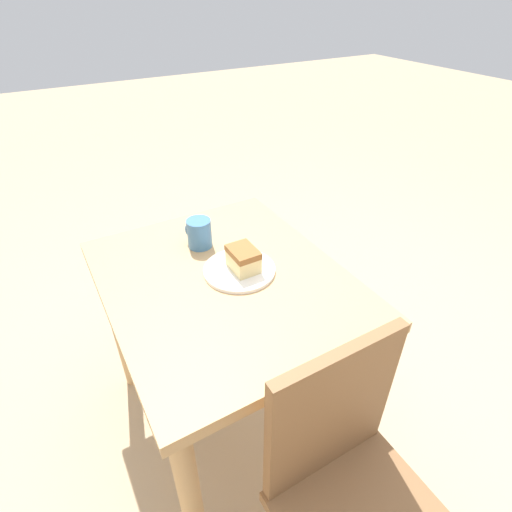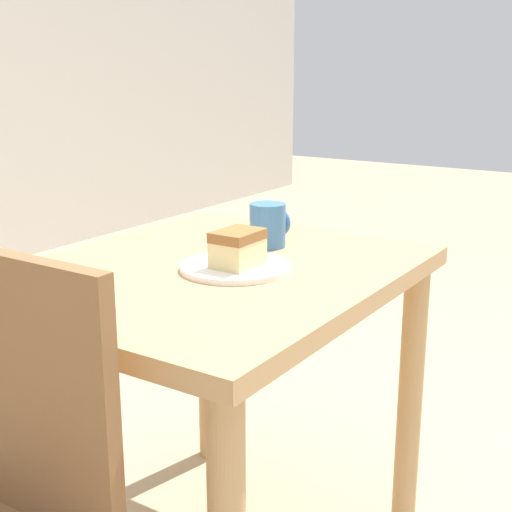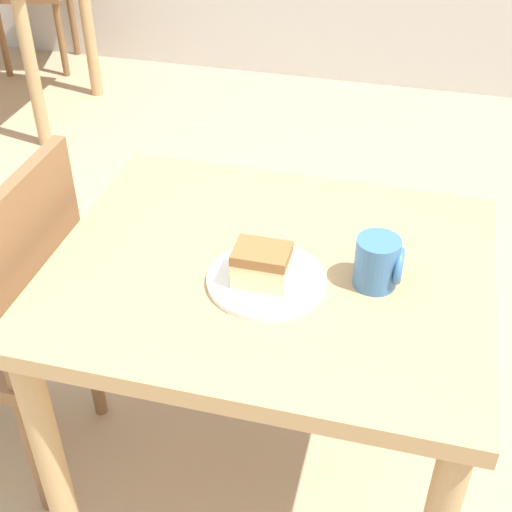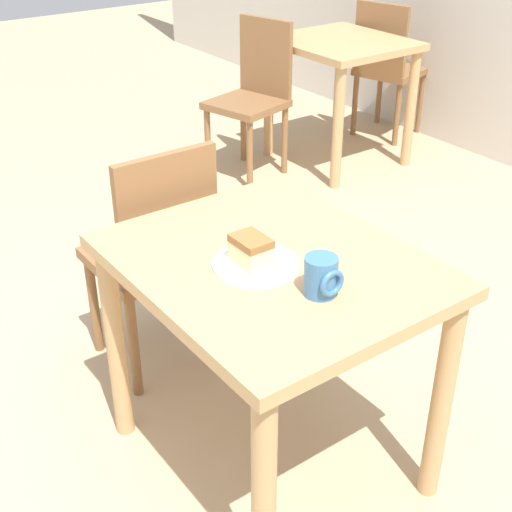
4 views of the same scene
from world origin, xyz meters
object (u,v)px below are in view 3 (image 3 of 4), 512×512
(dining_table_near, at_px, (269,312))
(cake_slice, at_px, (262,265))
(coffee_mug, at_px, (379,263))
(chair_near_window, at_px, (10,318))
(plate, at_px, (267,280))

(dining_table_near, xyz_separation_m, cake_slice, (-0.00, -0.07, 0.17))
(dining_table_near, distance_m, cake_slice, 0.19)
(cake_slice, height_order, coffee_mug, coffee_mug)
(chair_near_window, relative_size, coffee_mug, 8.61)
(dining_table_near, xyz_separation_m, plate, (0.01, -0.06, 0.13))
(dining_table_near, bearing_deg, chair_near_window, -177.37)
(chair_near_window, height_order, cake_slice, chair_near_window)
(plate, xyz_separation_m, cake_slice, (-0.01, -0.01, 0.04))
(chair_near_window, xyz_separation_m, cake_slice, (0.62, -0.04, 0.31))
(dining_table_near, relative_size, chair_near_window, 0.99)
(cake_slice, bearing_deg, plate, 56.39)
(coffee_mug, bearing_deg, dining_table_near, 178.02)
(chair_near_window, height_order, plate, chair_near_window)
(dining_table_near, height_order, chair_near_window, chair_near_window)
(chair_near_window, height_order, coffee_mug, chair_near_window)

